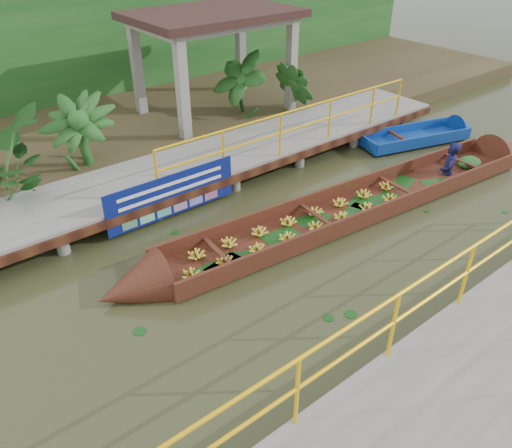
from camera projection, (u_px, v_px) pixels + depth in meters
ground at (279, 260)px, 9.18m from camera, size 80.00×80.00×0.00m
land_strip at (105, 129)px, 14.01m from camera, size 30.00×8.00×0.45m
far_dock at (180, 172)px, 11.20m from camera, size 16.00×2.06×1.66m
pavilion at (213, 25)px, 13.41m from camera, size 4.40×3.00×3.00m
foliage_backdrop at (60, 48)px, 14.71m from camera, size 30.00×0.80×4.00m
vendor_boat at (365, 200)px, 10.65m from camera, size 11.36×2.12×2.08m
moored_blue_boat at (439, 133)px, 13.96m from camera, size 3.70×1.85×0.85m
blue_banner at (173, 195)px, 10.13m from camera, size 2.93×0.04×0.91m
tropical_plants at (66, 135)px, 11.12m from camera, size 14.19×1.19×1.49m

